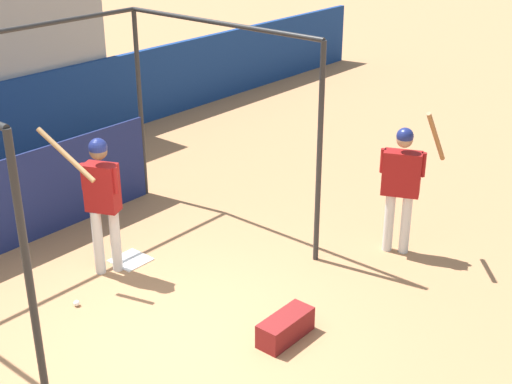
% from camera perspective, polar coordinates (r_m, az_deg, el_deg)
% --- Properties ---
extents(ground_plane, '(60.00, 60.00, 0.00)m').
position_cam_1_polar(ground_plane, '(7.97, -6.63, -11.68)').
color(ground_plane, '#A8754C').
extents(batting_cage, '(4.20, 3.39, 2.92)m').
position_cam_1_polar(batting_cage, '(9.49, -16.30, 1.76)').
color(batting_cage, '#282828').
rests_on(batting_cage, ground).
extents(home_plate, '(0.44, 0.44, 0.02)m').
position_cam_1_polar(home_plate, '(9.54, -10.00, -5.38)').
color(home_plate, white).
rests_on(home_plate, ground).
extents(player_batter, '(0.69, 0.77, 1.96)m').
position_cam_1_polar(player_batter, '(8.87, -12.27, -0.11)').
color(player_batter, silver).
rests_on(player_batter, ground).
extents(player_waiting, '(0.62, 0.68, 2.04)m').
position_cam_1_polar(player_waiting, '(9.37, 11.61, 1.07)').
color(player_waiting, silver).
rests_on(player_waiting, ground).
extents(equipment_bag, '(0.70, 0.28, 0.28)m').
position_cam_1_polar(equipment_bag, '(7.87, 2.38, -10.77)').
color(equipment_bag, maroon).
rests_on(equipment_bag, ground).
extents(baseball, '(0.07, 0.07, 0.07)m').
position_cam_1_polar(baseball, '(8.71, -14.16, -8.62)').
color(baseball, white).
rests_on(baseball, ground).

